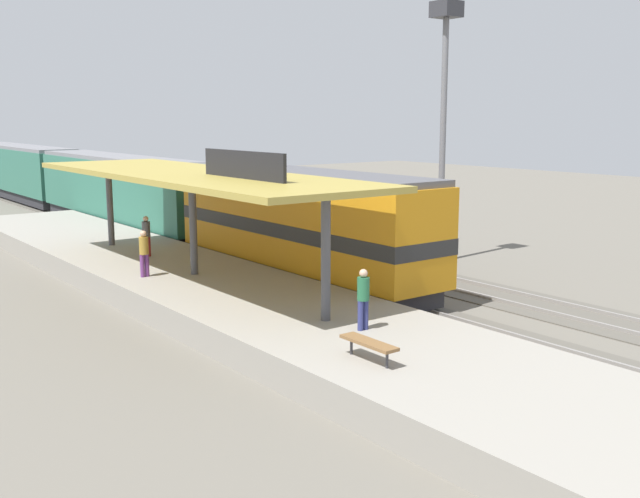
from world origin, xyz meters
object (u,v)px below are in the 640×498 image
Objects in this scene: person_boarding at (146,234)px; light_mast at (445,78)px; freight_car at (313,213)px; person_walking at (144,251)px; locomotive at (299,224)px; platform_bench at (369,343)px; passenger_carriage_front at (122,191)px; passenger_carriage_rear at (21,171)px; person_waiting at (363,296)px.

light_mast is at bearing -22.29° from person_boarding.
freight_car reaches higher than person_walking.
locomotive is 8.44× the size of person_walking.
platform_bench is 29.82m from passenger_carriage_front.
locomotive reaches higher than freight_car.
passenger_carriage_rear is at bearing 101.26° from light_mast.
freight_car is 7.02× the size of person_waiting.
person_boarding is (-4.51, -13.32, -0.46)m from passenger_carriage_front.
freight_car reaches higher than person_boarding.
passenger_carriage_front is at bearing 78.39° from platform_bench.
person_boarding is (-4.51, -34.12, -0.46)m from passenger_carriage_rear.
passenger_carriage_front is 14.07m from person_boarding.
passenger_carriage_rear is (6.00, 50.00, 0.97)m from platform_bench.
person_walking reaches higher than platform_bench.
passenger_carriage_front reaches higher than person_boarding.
passenger_carriage_rear reaches higher than person_boarding.
person_boarding reaches higher than platform_bench.
person_walking is (-10.86, -4.21, -0.12)m from freight_car.
light_mast is 6.84× the size of person_waiting.
light_mast is (7.80, -0.36, 5.99)m from locomotive.
passenger_carriage_rear is 11.70× the size of person_waiting.
passenger_carriage_rear is 34.42m from person_boarding.
person_waiting is at bearing -99.19° from passenger_carriage_front.
platform_bench is 0.99× the size of person_boarding.
locomotive is at bearing 177.33° from light_mast.
person_walking is (-6.26, -37.80, -0.46)m from passenger_carriage_rear.
passenger_carriage_rear is (0.00, 20.80, 0.00)m from passenger_carriage_front.
platform_bench is at bearing -141.87° from light_mast.
freight_car is at bearing -70.22° from passenger_carriage_front.
person_waiting is (1.62, 2.10, 0.51)m from platform_bench.
passenger_carriage_front and passenger_carriage_rear have the same top height.
passenger_carriage_rear is 1.71× the size of light_mast.
freight_car reaches higher than platform_bench.
locomotive is 9.84m from light_mast.
person_boarding is (1.49, 15.88, 0.51)m from platform_bench.
light_mast is at bearing -2.67° from locomotive.
locomotive is 6.53m from person_boarding.
passenger_carriage_rear is at bearing 90.00° from locomotive.
freight_car is (4.60, 5.21, -0.44)m from locomotive.
freight_car is at bearing 57.13° from platform_bench.
platform_bench is 18.91m from light_mast.
freight_car is (4.60, -33.59, -0.34)m from passenger_carriage_rear.
person_boarding is (-9.11, -0.53, -0.12)m from freight_car.
locomotive is at bearing -9.04° from person_walking.
light_mast reaches higher than person_walking.
person_boarding is (1.75, 3.69, 0.00)m from person_walking.
platform_bench is at bearing -95.36° from person_boarding.
platform_bench is at bearing -127.56° from person_waiting.
platform_bench is 0.15× the size of light_mast.
passenger_carriage_rear is 33.91m from freight_car.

